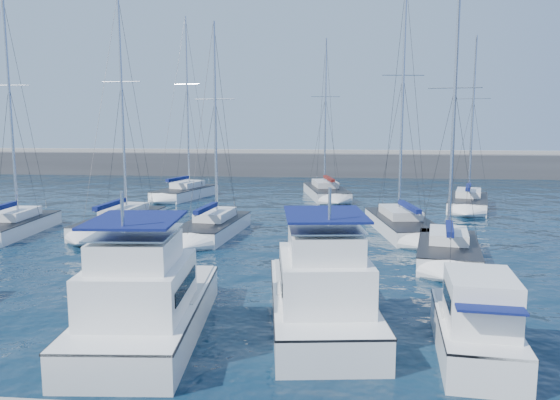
# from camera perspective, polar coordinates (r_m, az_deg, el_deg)

# --- Properties ---
(ground) EXTENTS (220.00, 220.00, 0.00)m
(ground) POSITION_cam_1_polar(r_m,az_deg,el_deg) (23.40, -6.12, -10.02)
(ground) COLOR black
(ground) RESTS_ON ground
(breakwater) EXTENTS (160.00, 6.00, 4.45)m
(breakwater) POSITION_cam_1_polar(r_m,az_deg,el_deg) (74.15, 2.05, 3.43)
(breakwater) COLOR #424244
(breakwater) RESTS_ON ground
(motor_yacht_port_inner) EXTENTS (4.27, 9.08, 4.69)m
(motor_yacht_port_inner) POSITION_cam_1_polar(r_m,az_deg,el_deg) (19.29, -13.85, -10.70)
(motor_yacht_port_inner) COLOR white
(motor_yacht_port_inner) RESTS_ON ground
(motor_yacht_stbd_inner) EXTENTS (4.59, 9.30, 4.69)m
(motor_yacht_stbd_inner) POSITION_cam_1_polar(r_m,az_deg,el_deg) (19.77, 4.35, -10.00)
(motor_yacht_stbd_inner) COLOR white
(motor_yacht_stbd_inner) RESTS_ON ground
(motor_yacht_stbd_outer) EXTENTS (2.87, 5.96, 3.20)m
(motor_yacht_stbd_outer) POSITION_cam_1_polar(r_m,az_deg,el_deg) (18.40, 19.83, -12.54)
(motor_yacht_stbd_outer) COLOR white
(motor_yacht_stbd_outer) RESTS_ON ground
(sailboat_mid_a) EXTENTS (3.41, 7.93, 15.36)m
(sailboat_mid_a) POSITION_cam_1_polar(r_m,az_deg,el_deg) (39.71, -26.17, -2.43)
(sailboat_mid_a) COLOR white
(sailboat_mid_a) RESTS_ON ground
(sailboat_mid_b) EXTENTS (3.61, 9.24, 15.92)m
(sailboat_mid_b) POSITION_cam_1_polar(r_m,az_deg,el_deg) (38.63, -16.25, -2.19)
(sailboat_mid_b) COLOR silver
(sailboat_mid_b) RESTS_ON ground
(sailboat_mid_c) EXTENTS (3.80, 8.26, 13.87)m
(sailboat_mid_c) POSITION_cam_1_polar(r_m,az_deg,el_deg) (35.60, -6.98, -2.81)
(sailboat_mid_c) COLOR white
(sailboat_mid_c) RESTS_ON ground
(sailboat_mid_d) EXTENTS (4.47, 9.55, 16.52)m
(sailboat_mid_d) POSITION_cam_1_polar(r_m,az_deg,el_deg) (37.08, 12.63, -2.48)
(sailboat_mid_d) COLOR silver
(sailboat_mid_d) RESTS_ON ground
(sailboat_mid_e) EXTENTS (4.35, 7.89, 14.43)m
(sailboat_mid_e) POSITION_cam_1_polar(r_m,az_deg,el_deg) (30.33, 17.15, -5.05)
(sailboat_mid_e) COLOR white
(sailboat_mid_e) RESTS_ON ground
(sailboat_back_a) EXTENTS (5.10, 8.32, 17.29)m
(sailboat_back_a) POSITION_cam_1_polar(r_m,az_deg,el_deg) (53.02, -9.86, 0.83)
(sailboat_back_a) COLOR white
(sailboat_back_a) RESTS_ON ground
(sailboat_back_b) EXTENTS (4.87, 9.70, 15.42)m
(sailboat_back_b) POSITION_cam_1_polar(r_m,az_deg,el_deg) (52.98, 4.82, 0.87)
(sailboat_back_b) COLOR silver
(sailboat_back_b) RESTS_ON ground
(sailboat_back_c) EXTENTS (5.10, 8.85, 14.66)m
(sailboat_back_c) POSITION_cam_1_polar(r_m,az_deg,el_deg) (48.71, 19.05, -0.20)
(sailboat_back_c) COLOR white
(sailboat_back_c) RESTS_ON ground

